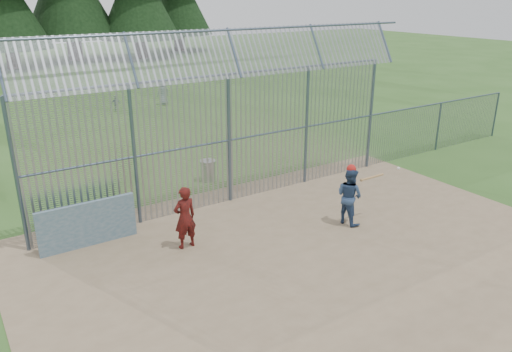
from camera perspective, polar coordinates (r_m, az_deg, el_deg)
ground at (r=13.32m, az=4.74°, el=-7.77°), size 120.00×120.00×0.00m
dirt_infield at (r=12.97m, az=6.10°, el=-8.59°), size 14.00×10.00×0.02m
dugout_wall at (r=13.64m, az=-18.67°, el=-5.24°), size 2.50×0.12×1.20m
batter at (r=14.32m, az=10.63°, el=-2.26°), size 0.72×0.88×1.65m
onlooker at (r=12.86m, az=-8.13°, el=-4.72°), size 0.63×0.43×1.67m
bg_kid_standing at (r=30.06m, az=-10.57°, el=9.39°), size 0.73×0.48×1.47m
bg_kid_seated at (r=29.00m, az=-15.68°, el=7.97°), size 0.54×0.42×0.86m
batting_gear at (r=14.15m, az=11.42°, el=0.60°), size 1.87×0.38×0.51m
trash_can at (r=17.54m, az=-5.52°, el=0.64°), size 0.56×0.56×0.82m
backstop_fence at (r=16.07m, az=2.65°, el=6.26°), size 20.09×0.81×5.30m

